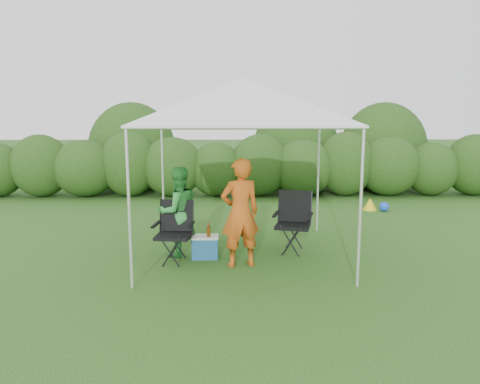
{
  "coord_description": "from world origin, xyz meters",
  "views": [
    {
      "loc": [
        -0.18,
        -6.93,
        2.28
      ],
      "look_at": [
        -0.04,
        0.4,
        1.05
      ],
      "focal_mm": 35.0,
      "sensor_mm": 36.0,
      "label": 1
    }
  ],
  "objects_px": {
    "chair_left": "(175,227)",
    "woman": "(178,212)",
    "man": "(240,213)",
    "chair_right": "(294,217)",
    "canopy": "(243,102)",
    "cooler": "(205,247)"
  },
  "relations": [
    {
      "from": "chair_left",
      "to": "woman",
      "type": "xyz_separation_m",
      "value": [
        0.03,
        0.29,
        0.18
      ]
    },
    {
      "from": "man",
      "to": "woman",
      "type": "relative_size",
      "value": 1.14
    },
    {
      "from": "chair_right",
      "to": "woman",
      "type": "xyz_separation_m",
      "value": [
        -1.9,
        -0.22,
        0.16
      ]
    },
    {
      "from": "canopy",
      "to": "chair_left",
      "type": "height_order",
      "value": "canopy"
    },
    {
      "from": "chair_right",
      "to": "woman",
      "type": "distance_m",
      "value": 1.92
    },
    {
      "from": "chair_left",
      "to": "man",
      "type": "bearing_deg",
      "value": -8.99
    },
    {
      "from": "chair_right",
      "to": "cooler",
      "type": "distance_m",
      "value": 1.56
    },
    {
      "from": "chair_right",
      "to": "chair_left",
      "type": "height_order",
      "value": "chair_right"
    },
    {
      "from": "canopy",
      "to": "woman",
      "type": "xyz_separation_m",
      "value": [
        -1.04,
        -0.04,
        -1.74
      ]
    },
    {
      "from": "chair_left",
      "to": "woman",
      "type": "height_order",
      "value": "woman"
    },
    {
      "from": "woman",
      "to": "cooler",
      "type": "bearing_deg",
      "value": 132.4
    },
    {
      "from": "chair_left",
      "to": "cooler",
      "type": "bearing_deg",
      "value": 22.22
    },
    {
      "from": "man",
      "to": "chair_right",
      "type": "bearing_deg",
      "value": -155.24
    },
    {
      "from": "canopy",
      "to": "woman",
      "type": "distance_m",
      "value": 2.03
    },
    {
      "from": "cooler",
      "to": "canopy",
      "type": "bearing_deg",
      "value": 17.78
    },
    {
      "from": "canopy",
      "to": "cooler",
      "type": "height_order",
      "value": "canopy"
    },
    {
      "from": "canopy",
      "to": "cooler",
      "type": "bearing_deg",
      "value": -161.71
    },
    {
      "from": "chair_left",
      "to": "man",
      "type": "height_order",
      "value": "man"
    },
    {
      "from": "chair_left",
      "to": "cooler",
      "type": "xyz_separation_m",
      "value": [
        0.46,
        0.13,
        -0.36
      ]
    },
    {
      "from": "canopy",
      "to": "man",
      "type": "relative_size",
      "value": 1.89
    },
    {
      "from": "man",
      "to": "canopy",
      "type": "bearing_deg",
      "value": -111.1
    },
    {
      "from": "woman",
      "to": "canopy",
      "type": "bearing_deg",
      "value": 155.02
    }
  ]
}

